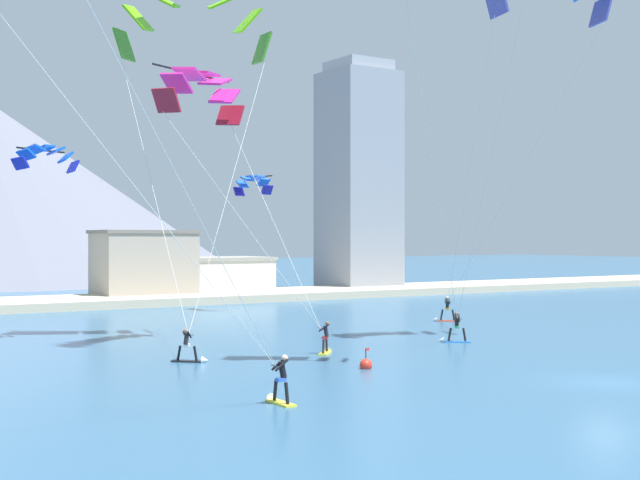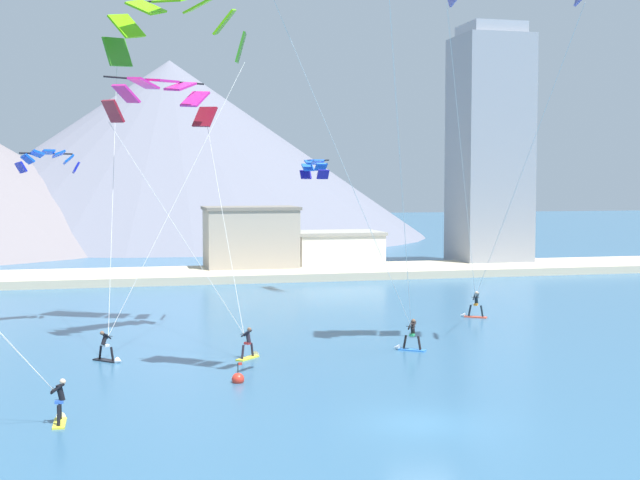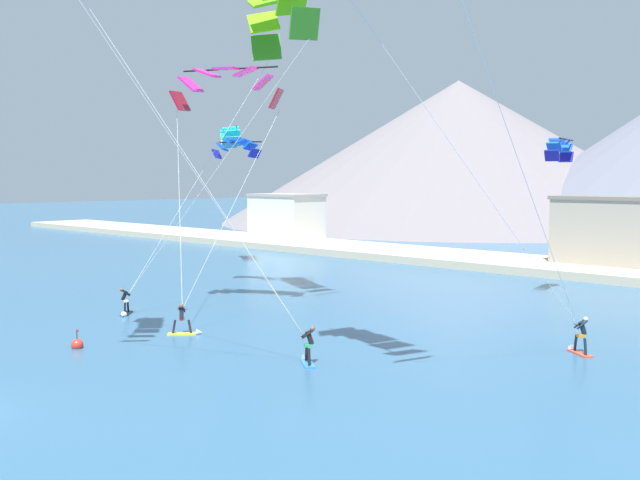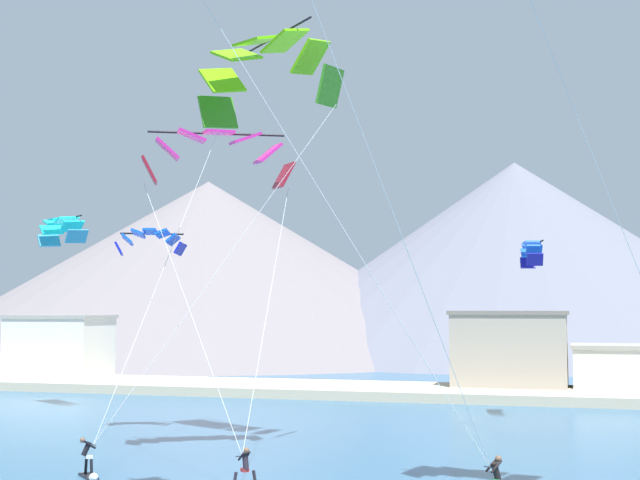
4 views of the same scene
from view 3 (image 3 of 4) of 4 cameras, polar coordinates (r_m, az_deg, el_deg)
kitesurfer_near_lead at (r=34.61m, az=19.98°, el=-7.62°), size 1.65×1.34×1.78m
kitesurfer_near_trail at (r=30.85m, az=-0.99°, el=-8.92°), size 1.62×1.38×1.73m
kitesurfer_far_left at (r=36.96m, az=-10.64°, el=-6.74°), size 1.50×1.52×1.68m
kitesurfer_far_right at (r=42.99m, az=-15.33°, el=-5.22°), size 1.52×1.50×1.62m
parafoil_kite_far_left at (r=43.32m, az=-7.48°, el=12.32°), size 6.81×8.43×13.22m
parafoil_kite_far_right at (r=45.46m, az=-3.49°, el=17.79°), size 8.30×11.23×18.40m
parafoil_kite_distant_high_outer at (r=65.36m, az=-7.19°, el=8.37°), size 4.87×3.96×1.87m
parafoil_kite_distant_low_drift at (r=49.39m, az=18.65°, el=7.09°), size 1.57×3.98×1.52m
parafoil_kite_distant_mid_solo at (r=51.87m, az=-6.71°, el=7.46°), size 3.80×2.34×1.45m
race_marker_buoy at (r=35.44m, az=-18.85°, el=-7.93°), size 0.56×0.56×1.02m
shoreline_strip at (r=63.59m, az=19.70°, el=-2.15°), size 180.00×10.00×0.70m
shore_building_harbour_front at (r=86.43m, az=-2.70°, el=1.72°), size 8.39×5.71×6.03m
shore_building_promenade_mid at (r=65.18m, az=22.24°, el=0.47°), size 8.82×5.68×6.41m
mountain_peak_central_summit at (r=131.13m, az=10.95°, el=6.94°), size 84.58×84.58×25.27m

